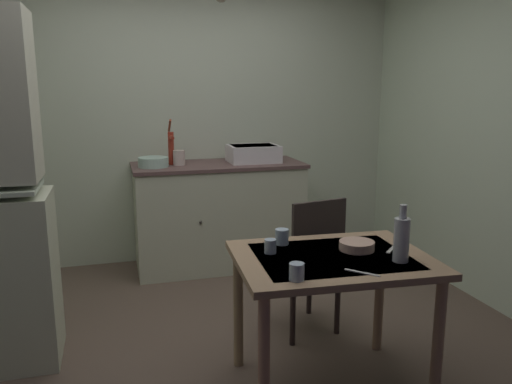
{
  "coord_description": "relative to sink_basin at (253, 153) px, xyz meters",
  "views": [
    {
      "loc": [
        -0.66,
        -2.93,
        1.6
      ],
      "look_at": [
        0.21,
        0.11,
        0.94
      ],
      "focal_mm": 35.64,
      "sensor_mm": 36.0,
      "label": 1
    }
  ],
  "objects": [
    {
      "name": "ground_plane",
      "position": [
        -0.55,
        -1.4,
        -1.01
      ],
      "size": [
        4.94,
        4.94,
        0.0
      ],
      "primitive_type": "plane",
      "color": "brown"
    },
    {
      "name": "teaspoon_near_bowl",
      "position": [
        0.2,
        -2.03,
        -0.27
      ],
      "size": [
        0.12,
        0.12,
        0.0
      ],
      "primitive_type": "cube",
      "rotation": [
        0.0,
        0.0,
        0.78
      ],
      "color": "beige",
      "rests_on": "dining_table"
    },
    {
      "name": "sink_basin",
      "position": [
        0.0,
        0.0,
        0.0
      ],
      "size": [
        0.44,
        0.34,
        0.15
      ],
      "color": "white",
      "rests_on": "counter_cabinet"
    },
    {
      "name": "counter_cabinet",
      "position": [
        -0.32,
        -0.0,
        -0.54
      ],
      "size": [
        1.49,
        0.64,
        0.94
      ],
      "color": "beige",
      "rests_on": "ground"
    },
    {
      "name": "glass_bottle",
      "position": [
        0.14,
        -2.21,
        -0.15
      ],
      "size": [
        0.08,
        0.08,
        0.29
      ],
      "color": "#B7BCC1",
      "rests_on": "dining_table"
    },
    {
      "name": "teacup_mint",
      "position": [
        -0.44,
        -1.91,
        -0.23
      ],
      "size": [
        0.06,
        0.06,
        0.07
      ],
      "primitive_type": "cylinder",
      "color": "#9EB2C6",
      "rests_on": "dining_table"
    },
    {
      "name": "hand_pump",
      "position": [
        -0.72,
        0.05,
        0.09
      ],
      "size": [
        0.05,
        0.27,
        0.39
      ],
      "color": "maroon",
      "rests_on": "counter_cabinet"
    },
    {
      "name": "wall_back",
      "position": [
        -0.55,
        0.37,
        0.26
      ],
      "size": [
        4.04,
        0.1,
        2.55
      ],
      "primitive_type": "cube",
      "color": "beige",
      "rests_on": "ground"
    },
    {
      "name": "teacup_cream",
      "position": [
        -0.44,
        -2.31,
        -0.23
      ],
      "size": [
        0.07,
        0.07,
        0.08
      ],
      "primitive_type": "cylinder",
      "color": "#9EB2C6",
      "rests_on": "dining_table"
    },
    {
      "name": "table_knife",
      "position": [
        -0.12,
        -2.31,
        -0.27
      ],
      "size": [
        0.13,
        0.14,
        0.0
      ],
      "primitive_type": "cube",
      "rotation": [
        0.0,
        0.0,
        2.3
      ],
      "color": "silver",
      "rests_on": "dining_table"
    },
    {
      "name": "wall_right",
      "position": [
        1.47,
        -1.4,
        0.26
      ],
      "size": [
        0.1,
        3.54,
        2.55
      ],
      "primitive_type": "cube",
      "color": "beige",
      "rests_on": "ground"
    },
    {
      "name": "serving_bowl_wide",
      "position": [
        0.02,
        -1.99,
        -0.25
      ],
      "size": [
        0.19,
        0.19,
        0.05
      ],
      "primitive_type": "cylinder",
      "color": "tan",
      "rests_on": "dining_table"
    },
    {
      "name": "chair_far_side",
      "position": [
        -0.03,
        -1.43,
        -0.52
      ],
      "size": [
        0.47,
        0.47,
        0.92
      ],
      "color": "#312523",
      "rests_on": "ground"
    },
    {
      "name": "mug_dark",
      "position": [
        -0.33,
        -1.78,
        -0.23
      ],
      "size": [
        0.07,
        0.07,
        0.09
      ],
      "primitive_type": "cylinder",
      "color": "#9EB2C6",
      "rests_on": "dining_table"
    },
    {
      "name": "dining_table",
      "position": [
        -0.15,
        -2.04,
        -0.38
      ],
      "size": [
        1.04,
        0.82,
        0.74
      ],
      "color": "#A07F5E",
      "rests_on": "ground"
    },
    {
      "name": "mixing_bowl_counter",
      "position": [
        -0.88,
        -0.05,
        -0.04
      ],
      "size": [
        0.25,
        0.25,
        0.08
      ],
      "primitive_type": "cylinder",
      "color": "#ADD1C1",
      "rests_on": "counter_cabinet"
    },
    {
      "name": "stoneware_crock",
      "position": [
        -0.66,
        -0.01,
        -0.01
      ],
      "size": [
        0.1,
        0.1,
        0.13
      ],
      "primitive_type": "cylinder",
      "color": "beige",
      "rests_on": "counter_cabinet"
    }
  ]
}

